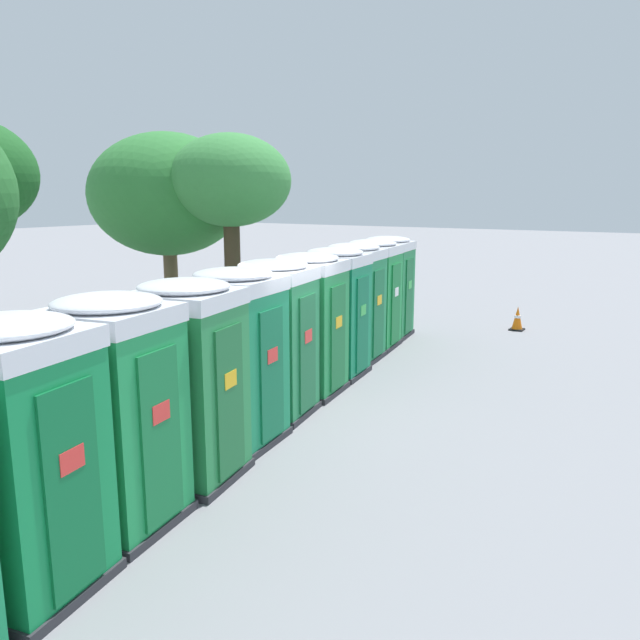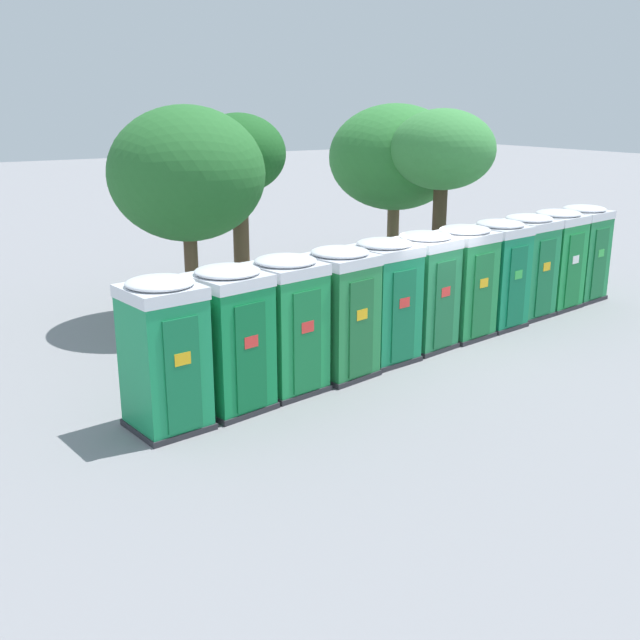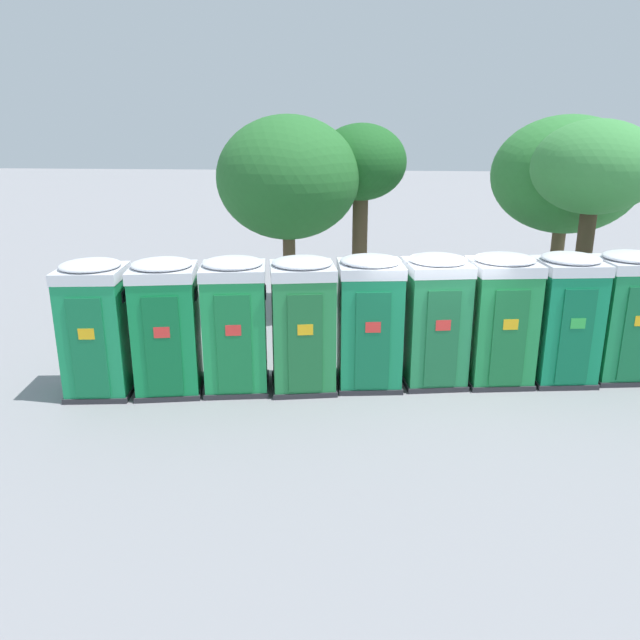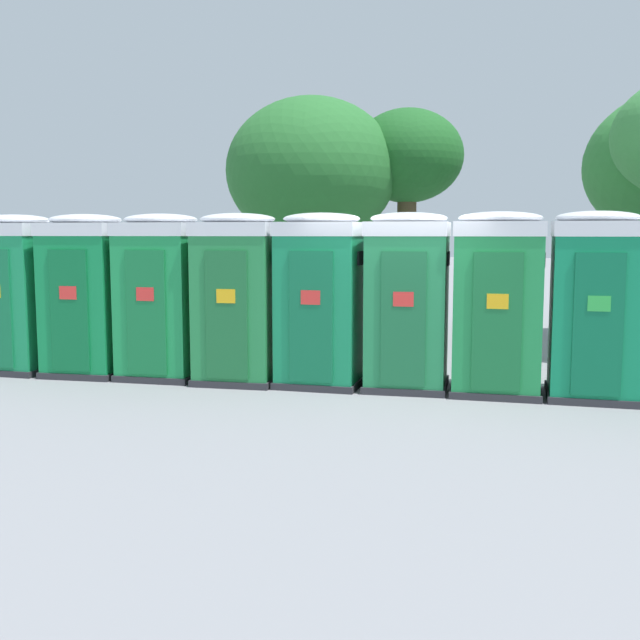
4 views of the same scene
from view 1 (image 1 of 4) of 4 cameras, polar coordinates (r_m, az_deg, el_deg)
ground_plane at (r=10.47m, az=-4.65°, el=-8.40°), size 120.00×120.00×0.00m
portapotty_1 at (r=6.15m, az=-25.85°, el=-11.22°), size 1.39×1.40×2.54m
portapotty_2 at (r=7.00m, az=-18.25°, el=-7.93°), size 1.37×1.37×2.54m
portapotty_3 at (r=7.91m, az=-11.94°, el=-5.38°), size 1.40×1.40×2.54m
portapotty_4 at (r=8.97m, az=-7.69°, el=-3.26°), size 1.35×1.34×2.54m
portapotty_5 at (r=10.06m, az=-4.20°, el=-1.59°), size 1.36×1.38×2.54m
portapotty_6 at (r=11.17m, az=-1.10°, el=-0.28°), size 1.39×1.36×2.54m
portapotty_7 at (r=12.31m, az=1.38°, el=0.80°), size 1.32×1.34×2.54m
portapotty_8 at (r=13.50m, az=3.06°, el=1.71°), size 1.38×1.35×2.54m
portapotty_9 at (r=14.68m, az=4.78°, el=2.46°), size 1.40×1.37×2.54m
portapotty_10 at (r=15.88m, az=6.16°, el=3.10°), size 1.37×1.37×2.54m
street_tree_2 at (r=15.47m, az=-8.20°, el=12.31°), size 2.94×2.94×5.00m
street_tree_3 at (r=16.82m, az=-13.79°, el=11.03°), size 3.96×3.96×5.12m
traffic_cone at (r=17.42m, az=17.61°, el=0.12°), size 0.36×0.36×0.64m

